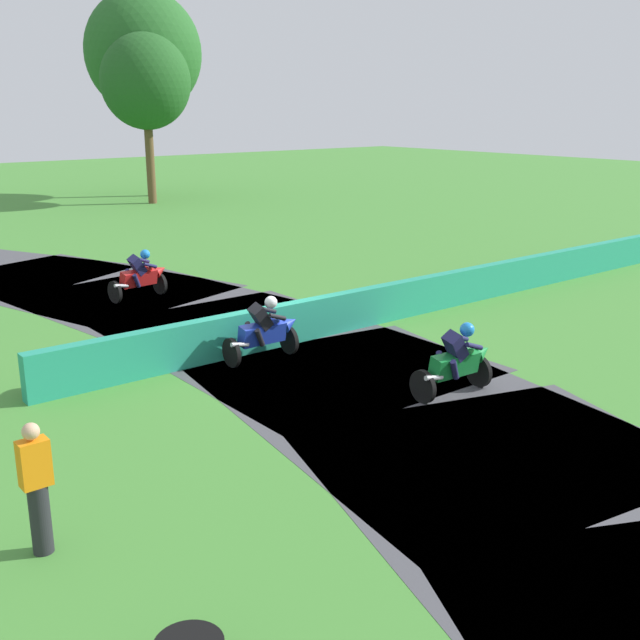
# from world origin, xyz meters

# --- Properties ---
(ground_plane) EXTENTS (120.00, 120.00, 0.00)m
(ground_plane) POSITION_xyz_m (0.00, 0.00, 0.00)
(ground_plane) COLOR #428433
(track_asphalt) EXTENTS (10.30, 35.17, 0.01)m
(track_asphalt) POSITION_xyz_m (-1.26, 0.01, 0.00)
(track_asphalt) COLOR #47474C
(track_asphalt) RESTS_ON ground
(safety_barrier) EXTENTS (21.93, 0.49, 0.90)m
(safety_barrier) POSITION_xyz_m (5.48, -0.05, 0.45)
(safety_barrier) COLOR #239375
(safety_barrier) RESTS_ON ground
(motorcycle_lead_green) EXTENTS (1.70, 0.79, 1.43)m
(motorcycle_lead_green) POSITION_xyz_m (0.76, -4.41, 0.65)
(motorcycle_lead_green) COLOR black
(motorcycle_lead_green) RESTS_ON ground
(motorcycle_chase_blue) EXTENTS (1.69, 0.75, 1.43)m
(motorcycle_chase_blue) POSITION_xyz_m (-0.82, -0.66, 0.65)
(motorcycle_chase_blue) COLOR black
(motorcycle_chase_blue) RESTS_ON ground
(motorcycle_trailing_red) EXTENTS (1.68, 0.89, 1.43)m
(motorcycle_trailing_red) POSITION_xyz_m (-0.43, 5.72, 0.65)
(motorcycle_trailing_red) COLOR black
(motorcycle_trailing_red) RESTS_ON ground
(tire_stack_mid_a) EXTENTS (0.56, 0.56, 0.40)m
(tire_stack_mid_a) POSITION_xyz_m (-4.93, 0.38, 0.20)
(tire_stack_mid_a) COLOR black
(tire_stack_mid_a) RESTS_ON ground
(track_marshal) EXTENTS (0.34, 0.24, 1.63)m
(track_marshal) POSITION_xyz_m (-6.87, -4.75, 0.82)
(track_marshal) COLOR #232328
(track_marshal) RESTS_ON ground
(tree_far_left) EXTENTS (4.60, 4.60, 8.64)m
(tree_far_left) POSITION_xyz_m (9.47, 24.57, 6.19)
(tree_far_left) COLOR brown
(tree_far_left) RESTS_ON ground
(tree_far_right) EXTENTS (6.38, 6.38, 11.20)m
(tree_far_right) POSITION_xyz_m (11.05, 27.79, 7.83)
(tree_far_right) COLOR brown
(tree_far_right) RESTS_ON ground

